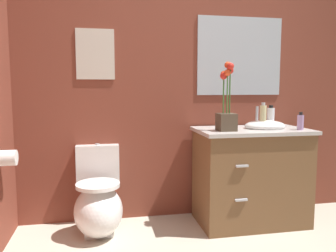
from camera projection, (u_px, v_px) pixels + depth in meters
name	position (u px, v px, depth m)	size (l,w,h in m)	color
wall_back	(210.00, 78.00, 3.10)	(4.64, 0.05, 2.50)	brown
toilet	(98.00, 204.00, 2.73)	(0.38, 0.59, 0.69)	white
vanity_cabinet	(251.00, 175.00, 2.93)	(0.94, 0.56, 1.00)	brown
flower_vase	(227.00, 107.00, 2.73)	(0.14, 0.14, 0.55)	#4C3D2D
soap_bottle	(263.00, 117.00, 2.87)	(0.06, 0.06, 0.22)	beige
lotion_bottle	(271.00, 117.00, 2.97)	(0.06, 0.06, 0.19)	white
hand_wash_bottle	(300.00, 122.00, 2.80)	(0.05, 0.05, 0.15)	#B28CBF
wall_poster	(95.00, 54.00, 2.85)	(0.32, 0.01, 0.42)	beige
wall_mirror	(240.00, 56.00, 3.10)	(0.80, 0.01, 0.70)	#B2BCC6
toilet_paper_roll	(8.00, 158.00, 2.37)	(0.11, 0.11, 0.11)	white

